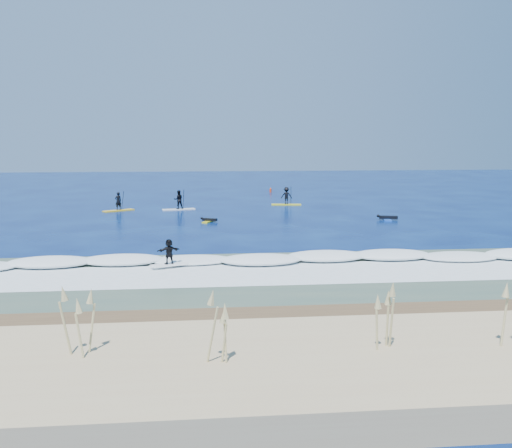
{
  "coord_description": "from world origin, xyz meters",
  "views": [
    {
      "loc": [
        -2.45,
        -42.51,
        7.25
      ],
      "look_at": [
        1.83,
        0.78,
        0.6
      ],
      "focal_mm": 40.0,
      "sensor_mm": 36.0,
      "label": 1
    }
  ],
  "objects": [
    {
      "name": "prone_paddler_far",
      "position": [
        14.02,
        5.95,
        0.16
      ],
      "size": [
        1.83,
        2.38,
        0.48
      ],
      "rotation": [
        0.0,
        0.0,
        1.33
      ],
      "color": "blue",
      "rests_on": "ground"
    },
    {
      "name": "wet_sand_strip",
      "position": [
        0.0,
        -21.5,
        0.0
      ],
      "size": [
        90.0,
        5.0,
        0.08
      ],
      "primitive_type": "cube",
      "color": "brown",
      "rests_on": "ground"
    },
    {
      "name": "dune",
      "position": [
        0.0,
        -27.0,
        0.0
      ],
      "size": [
        90.0,
        7.0,
        2.0
      ],
      "primitive_type": "cube",
      "color": "tan",
      "rests_on": "ground"
    },
    {
      "name": "whitewater",
      "position": [
        0.0,
        -13.0,
        0.0
      ],
      "size": [
        34.0,
        5.0,
        0.02
      ],
      "primitive_type": "cube",
      "color": "silver",
      "rests_on": "ground"
    },
    {
      "name": "marker_buoy",
      "position": [
        6.88,
        32.28,
        0.29
      ],
      "size": [
        0.28,
        0.28,
        0.67
      ],
      "rotation": [
        0.0,
        0.0,
        0.42
      ],
      "color": "#EA3D14",
      "rests_on": "ground"
    },
    {
      "name": "wave_surfer",
      "position": [
        -4.21,
        -11.12,
        0.85
      ],
      "size": [
        2.16,
        1.29,
        1.51
      ],
      "rotation": [
        0.0,
        0.0,
        0.37
      ],
      "color": "white",
      "rests_on": "breaking_wave"
    },
    {
      "name": "prone_paddler_near",
      "position": [
        -1.72,
        6.27,
        0.14
      ],
      "size": [
        1.46,
        1.95,
        0.4
      ],
      "rotation": [
        0.0,
        0.0,
        1.16
      ],
      "color": "yellow",
      "rests_on": "ground"
    },
    {
      "name": "dune_grass",
      "position": [
        0.0,
        -27.0,
        1.85
      ],
      "size": [
        40.0,
        4.0,
        1.7
      ],
      "primitive_type": null,
      "color": "tan",
      "rests_on": "dune"
    },
    {
      "name": "sup_paddler_center",
      "position": [
        -4.6,
        14.84,
        0.86
      ],
      "size": [
        3.37,
        1.52,
        2.29
      ],
      "rotation": [
        0.0,
        0.0,
        0.22
      ],
      "color": "white",
      "rests_on": "ground"
    },
    {
      "name": "breaking_wave",
      "position": [
        0.0,
        -10.0,
        0.0
      ],
      "size": [
        40.0,
        6.0,
        0.3
      ],
      "primitive_type": "cube",
      "color": "white",
      "rests_on": "ground"
    },
    {
      "name": "shallow_water",
      "position": [
        0.0,
        -14.0,
        0.01
      ],
      "size": [
        90.0,
        13.0,
        0.01
      ],
      "primitive_type": "cube",
      "color": "#3D5345",
      "rests_on": "ground"
    },
    {
      "name": "ground",
      "position": [
        0.0,
        0.0,
        0.0
      ],
      "size": [
        160.0,
        160.0,
        0.0
      ],
      "primitive_type": "plane",
      "color": "#030F42",
      "rests_on": "ground"
    },
    {
      "name": "sup_paddler_right",
      "position": [
        6.81,
        17.89,
        0.87
      ],
      "size": [
        3.27,
        1.25,
        2.24
      ],
      "rotation": [
        0.0,
        0.0,
        -0.15
      ],
      "color": "yellow",
      "rests_on": "ground"
    },
    {
      "name": "sup_paddler_left",
      "position": [
        -10.51,
        14.54,
        0.68
      ],
      "size": [
        3.03,
        2.33,
        2.18
      ],
      "rotation": [
        0.0,
        0.0,
        0.57
      ],
      "color": "yellow",
      "rests_on": "ground"
    }
  ]
}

